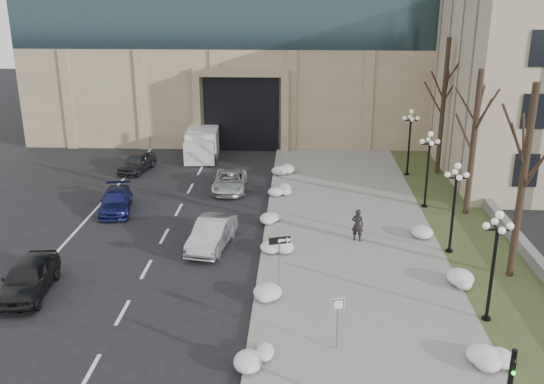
{
  "coord_description": "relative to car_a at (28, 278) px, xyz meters",
  "views": [
    {
      "loc": [
        0.71,
        -15.69,
        12.87
      ],
      "look_at": [
        -0.57,
        11.43,
        3.5
      ],
      "focal_mm": 40.0,
      "sensor_mm": 36.0,
      "label": 1
    }
  ],
  "objects": [
    {
      "name": "snow_clump_b",
      "position": [
        10.4,
        -4.78,
        -0.47
      ],
      "size": [
        1.1,
        1.6,
        0.36
      ],
      "primitive_type": "ellipsoid",
      "color": "white",
      "rests_on": "sidewalk"
    },
    {
      "name": "snow_clump_i",
      "position": [
        18.86,
        1.6,
        -0.47
      ],
      "size": [
        1.1,
        1.6,
        0.36
      ],
      "primitive_type": "ellipsoid",
      "color": "white",
      "rests_on": "sidewalk"
    },
    {
      "name": "sidewalk",
      "position": [
        14.5,
        6.59,
        -0.71
      ],
      "size": [
        9.0,
        40.0,
        0.12
      ],
      "primitive_type": "cube",
      "color": "gray",
      "rests_on": "ground"
    },
    {
      "name": "tree_far",
      "position": [
        21.5,
        18.59,
        5.38
      ],
      "size": [
        3.2,
        3.2,
        9.5
      ],
      "color": "black",
      "rests_on": "ground"
    },
    {
      "name": "tree_mid",
      "position": [
        21.5,
        10.59,
        4.73
      ],
      "size": [
        3.2,
        3.2,
        8.5
      ],
      "color": "black",
      "rests_on": "ground"
    },
    {
      "name": "grass_strip",
      "position": [
        21.0,
        6.59,
        -0.72
      ],
      "size": [
        4.0,
        40.0,
        0.1
      ],
      "primitive_type": "cube",
      "color": "#384522",
      "rests_on": "ground"
    },
    {
      "name": "car_a",
      "position": [
        0.0,
        0.0,
        0.0
      ],
      "size": [
        2.23,
        4.68,
        1.54
      ],
      "primitive_type": "imported",
      "rotation": [
        0.0,
        0.0,
        0.09
      ],
      "color": "black",
      "rests_on": "ground"
    },
    {
      "name": "snow_clump_f",
      "position": [
        10.5,
        13.48,
        -0.47
      ],
      "size": [
        1.1,
        1.6,
        0.36
      ],
      "primitive_type": "ellipsoid",
      "color": "white",
      "rests_on": "sidewalk"
    },
    {
      "name": "pedestrian",
      "position": [
        14.78,
        6.27,
        0.21
      ],
      "size": [
        0.73,
        0.59,
        1.73
      ],
      "primitive_type": "imported",
      "rotation": [
        0.0,
        0.0,
        2.83
      ],
      "color": "black",
      "rests_on": "sidewalk"
    },
    {
      "name": "snow_clump_g",
      "position": [
        10.65,
        17.69,
        -0.47
      ],
      "size": [
        1.1,
        1.6,
        0.36
      ],
      "primitive_type": "ellipsoid",
      "color": "white",
      "rests_on": "sidewalk"
    },
    {
      "name": "snow_clump_j",
      "position": [
        18.6,
        7.12,
        -0.47
      ],
      "size": [
        1.1,
        1.6,
        0.36
      ],
      "primitive_type": "ellipsoid",
      "color": "white",
      "rests_on": "sidewalk"
    },
    {
      "name": "car_b",
      "position": [
        7.28,
        5.33,
        -0.03
      ],
      "size": [
        2.25,
        4.68,
        1.48
      ],
      "primitive_type": "imported",
      "rotation": [
        0.0,
        0.0,
        -0.16
      ],
      "color": "#9FA1A6",
      "rests_on": "ground"
    },
    {
      "name": "snow_clump_h",
      "position": [
        18.54,
        -4.41,
        -0.47
      ],
      "size": [
        1.1,
        1.6,
        0.36
      ],
      "primitive_type": "ellipsoid",
      "color": "white",
      "rests_on": "sidewalk"
    },
    {
      "name": "car_e",
      "position": [
        0.0,
        18.32,
        -0.11
      ],
      "size": [
        2.33,
        4.13,
        1.33
      ],
      "primitive_type": "imported",
      "rotation": [
        0.0,
        0.0,
        -0.21
      ],
      "color": "#2A2A2E",
      "rests_on": "ground"
    },
    {
      "name": "one_way_sign",
      "position": [
        11.07,
        0.63,
        1.43
      ],
      "size": [
        1.0,
        0.41,
        2.67
      ],
      "rotation": [
        0.0,
        0.0,
        0.31
      ],
      "color": "slate",
      "rests_on": "ground"
    },
    {
      "name": "lamppost_c",
      "position": [
        19.3,
        11.59,
        2.3
      ],
      "size": [
        1.18,
        1.18,
        4.76
      ],
      "color": "black",
      "rests_on": "ground"
    },
    {
      "name": "snow_clump_c",
      "position": [
        10.16,
        -0.12,
        -0.47
      ],
      "size": [
        1.1,
        1.6,
        0.36
      ],
      "primitive_type": "ellipsoid",
      "color": "white",
      "rests_on": "sidewalk"
    },
    {
      "name": "lamppost_b",
      "position": [
        19.3,
        5.09,
        2.3
      ],
      "size": [
        1.18,
        1.18,
        4.76
      ],
      "color": "black",
      "rests_on": "ground"
    },
    {
      "name": "snow_clump_e",
      "position": [
        10.13,
        8.98,
        -0.47
      ],
      "size": [
        1.1,
        1.6,
        0.36
      ],
      "primitive_type": "ellipsoid",
      "color": "white",
      "rests_on": "sidewalk"
    },
    {
      "name": "tree_near",
      "position": [
        21.5,
        2.59,
        5.06
      ],
      "size": [
        3.2,
        3.2,
        9.0
      ],
      "color": "black",
      "rests_on": "ground"
    },
    {
      "name": "curb",
      "position": [
        10.0,
        6.59,
        -0.7
      ],
      "size": [
        0.3,
        40.0,
        0.14
      ],
      "primitive_type": "cube",
      "color": "gray",
      "rests_on": "ground"
    },
    {
      "name": "snow_clump_d",
      "position": [
        10.69,
        4.49,
        -0.47
      ],
      "size": [
        1.1,
        1.6,
        0.36
      ],
      "primitive_type": "ellipsoid",
      "color": "white",
      "rests_on": "sidewalk"
    },
    {
      "name": "keep_sign",
      "position": [
        13.18,
        -3.78,
        0.84
      ],
      "size": [
        0.47,
        0.12,
        2.19
      ],
      "rotation": [
        0.0,
        0.0,
        0.17
      ],
      "color": "slate",
      "rests_on": "ground"
    },
    {
      "name": "car_c",
      "position": [
        0.82,
        10.27,
        -0.15
      ],
      "size": [
        2.5,
        4.52,
        1.24
      ],
      "primitive_type": "imported",
      "rotation": [
        0.0,
        0.0,
        0.19
      ],
      "color": "navy",
      "rests_on": "ground"
    },
    {
      "name": "lamppost_d",
      "position": [
        19.3,
        18.09,
        2.3
      ],
      "size": [
        1.18,
        1.18,
        4.76
      ],
      "color": "black",
      "rests_on": "ground"
    },
    {
      "name": "car_d",
      "position": [
        7.16,
        14.44,
        -0.15
      ],
      "size": [
        2.16,
        4.5,
        1.24
      ],
      "primitive_type": "imported",
      "rotation": [
        0.0,
        0.0,
        0.02
      ],
      "color": "silver",
      "rests_on": "ground"
    },
    {
      "name": "box_truck",
      "position": [
        4.09,
        22.88,
        0.26
      ],
      "size": [
        2.73,
        6.83,
        2.13
      ],
      "rotation": [
        0.0,
        0.0,
        0.06
      ],
      "color": "beige",
      "rests_on": "ground"
    },
    {
      "name": "stone_wall",
      "position": [
        23.0,
        8.59,
        -0.42
      ],
      "size": [
        0.5,
        30.0,
        0.7
      ],
      "primitive_type": "cube",
      "color": "slate",
      "rests_on": "ground"
    },
    {
      "name": "lamppost_a",
      "position": [
        19.3,
        -1.41,
        2.3
      ],
      "size": [
        1.18,
        1.18,
        4.76
      ],
      "color": "black",
      "rests_on": "ground"
    }
  ]
}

